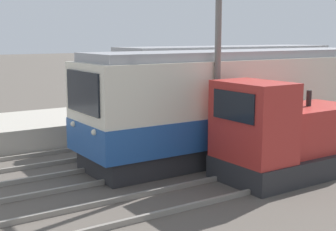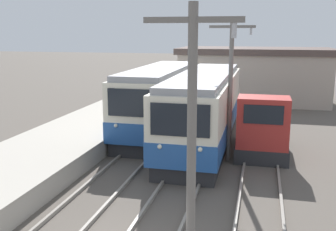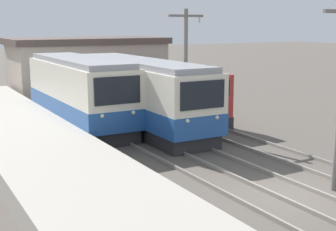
% 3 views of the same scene
% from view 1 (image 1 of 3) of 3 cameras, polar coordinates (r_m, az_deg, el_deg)
% --- Properties ---
extents(commuter_train_left, '(2.84, 10.67, 3.85)m').
position_cam_1_polar(commuter_train_left, '(20.67, 7.31, 2.64)').
color(commuter_train_left, '#28282B').
rests_on(commuter_train_left, ground).
extents(commuter_train_center, '(2.84, 12.68, 3.78)m').
position_cam_1_polar(commuter_train_center, '(17.47, 9.03, 1.21)').
color(commuter_train_center, '#28282B').
rests_on(commuter_train_center, ground).
extents(shunting_locomotive, '(2.40, 4.77, 3.00)m').
position_cam_1_polar(shunting_locomotive, '(14.81, 14.03, -2.62)').
color(shunting_locomotive, '#28282B').
rests_on(shunting_locomotive, ground).
extents(catenary_mast_mid, '(2.00, 0.20, 6.41)m').
position_cam_1_polar(catenary_mast_mid, '(14.57, 6.10, 6.60)').
color(catenary_mast_mid, slate).
rests_on(catenary_mast_mid, ground).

